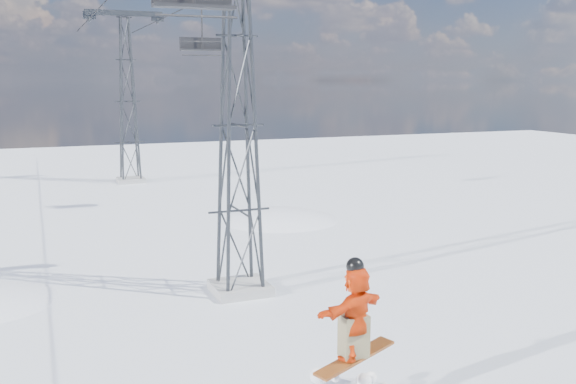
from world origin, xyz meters
The scene contains 3 objects.
lift_tower_near centered at (0.80, 8.00, 5.47)m, with size 5.20×1.80×11.43m.
lift_tower_far centered at (0.80, 33.00, 5.47)m, with size 5.20×1.80×11.43m.
lift_chair_mid centered at (3.00, 21.11, 8.65)m, with size 2.21×0.64×2.75m.
Camera 1 is at (-5.21, -11.41, 6.88)m, focal length 40.00 mm.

